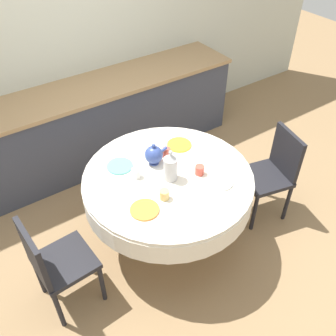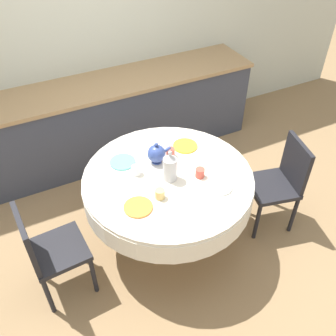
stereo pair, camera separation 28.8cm
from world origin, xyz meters
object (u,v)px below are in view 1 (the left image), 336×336
chair_left (273,171)px  coffee_carafe (171,167)px  chair_right (54,262)px  teapot (154,155)px

chair_left → coffee_carafe: bearing=91.9°
chair_left → chair_right: (-2.01, 0.17, 0.00)m
chair_left → teapot: 1.14m
chair_left → coffee_carafe: size_ratio=3.26×
chair_right → teapot: bearing=100.7°
chair_left → chair_right: 2.01m
chair_right → coffee_carafe: 1.09m
chair_left → coffee_carafe: 1.08m
teapot → coffee_carafe: bearing=-87.9°
chair_left → coffee_carafe: (-0.99, 0.19, 0.38)m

